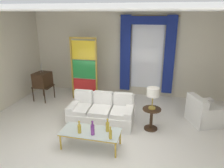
# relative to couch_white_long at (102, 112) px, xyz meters

# --- Properties ---
(ground_plane) EXTENTS (16.00, 16.00, 0.00)m
(ground_plane) POSITION_rel_couch_white_long_xyz_m (0.30, -0.56, -0.30)
(ground_plane) COLOR white
(wall_rear) EXTENTS (8.00, 0.12, 3.00)m
(wall_rear) POSITION_rel_couch_white_long_xyz_m (0.30, 2.50, 1.20)
(wall_rear) COLOR beige
(wall_rear) RESTS_ON ground
(ceiling_slab) EXTENTS (8.00, 7.60, 0.04)m
(ceiling_slab) POSITION_rel_couch_white_long_xyz_m (0.30, 0.24, 2.72)
(ceiling_slab) COLOR white
(curtained_window) EXTENTS (2.00, 0.17, 2.70)m
(curtained_window) POSITION_rel_couch_white_long_xyz_m (1.01, 2.33, 1.44)
(curtained_window) COLOR white
(curtained_window) RESTS_ON ground
(couch_white_long) EXTENTS (1.79, 0.99, 0.86)m
(couch_white_long) POSITION_rel_couch_white_long_xyz_m (0.00, 0.00, 0.00)
(couch_white_long) COLOR white
(couch_white_long) RESTS_ON ground
(coffee_table) EXTENTS (1.35, 0.60, 0.41)m
(coffee_table) POSITION_rel_couch_white_long_xyz_m (0.07, -1.20, 0.07)
(coffee_table) COLOR silver
(coffee_table) RESTS_ON ground
(bottle_blue_decanter) EXTENTS (0.08, 0.08, 0.34)m
(bottle_blue_decanter) POSITION_rel_couch_white_long_xyz_m (0.17, -1.32, 0.24)
(bottle_blue_decanter) COLOR #753384
(bottle_blue_decanter) RESTS_ON coffee_table
(bottle_crystal_tall) EXTENTS (0.07, 0.07, 0.30)m
(bottle_crystal_tall) POSITION_rel_couch_white_long_xyz_m (0.58, -1.39, 0.22)
(bottle_crystal_tall) COLOR gold
(bottle_crystal_tall) RESTS_ON coffee_table
(bottle_amber_squat) EXTENTS (0.08, 0.08, 0.32)m
(bottle_amber_squat) POSITION_rel_couch_white_long_xyz_m (0.45, -1.11, 0.23)
(bottle_amber_squat) COLOR gold
(bottle_amber_squat) RESTS_ON coffee_table
(bottle_ruby_flask) EXTENTS (0.08, 0.08, 0.30)m
(bottle_ruby_flask) POSITION_rel_couch_white_long_xyz_m (-0.14, -1.32, 0.22)
(bottle_ruby_flask) COLOR gold
(bottle_ruby_flask) RESTS_ON coffee_table
(vintage_tv) EXTENTS (0.62, 0.65, 1.35)m
(vintage_tv) POSITION_rel_couch_white_long_xyz_m (-2.47, 1.13, 0.42)
(vintage_tv) COLOR #382314
(vintage_tv) RESTS_ON ground
(armchair_white) EXTENTS (1.07, 1.06, 0.80)m
(armchair_white) POSITION_rel_couch_white_long_xyz_m (2.79, 0.61, -0.02)
(armchair_white) COLOR white
(armchair_white) RESTS_ON ground
(stained_glass_divider) EXTENTS (0.95, 0.05, 2.20)m
(stained_glass_divider) POSITION_rel_couch_white_long_xyz_m (-1.06, 1.51, 0.75)
(stained_glass_divider) COLOR gold
(stained_glass_divider) RESTS_ON ground
(peacock_figurine) EXTENTS (0.44, 0.60, 0.50)m
(peacock_figurine) POSITION_rel_couch_white_long_xyz_m (-0.76, 1.12, -0.08)
(peacock_figurine) COLOR beige
(peacock_figurine) RESTS_ON ground
(round_side_table) EXTENTS (0.48, 0.48, 0.59)m
(round_side_table) POSITION_rel_couch_white_long_xyz_m (1.38, -0.07, 0.05)
(round_side_table) COLOR #382314
(round_side_table) RESTS_ON ground
(table_lamp_brass) EXTENTS (0.32, 0.32, 0.57)m
(table_lamp_brass) POSITION_rel_couch_white_long_xyz_m (1.38, -0.07, 0.72)
(table_lamp_brass) COLOR #B29338
(table_lamp_brass) RESTS_ON round_side_table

